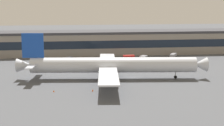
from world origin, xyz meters
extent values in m
plane|color=#4C4F54|center=(0.00, 0.00, 0.00)|extent=(600.00, 600.00, 0.00)
cube|color=gray|center=(0.00, 59.32, 5.44)|extent=(195.53, 18.49, 10.88)
cube|color=#38383D|center=(0.00, 59.32, 11.48)|extent=(199.44, 18.86, 1.20)
cube|color=#192333|center=(0.00, 50.03, 5.99)|extent=(191.62, 0.16, 3.92)
cylinder|color=silver|center=(-6.54, -1.02, 4.99)|extent=(58.21, 11.82, 5.36)
cone|color=silver|center=(23.86, -4.45, 4.99)|extent=(5.36, 5.60, 5.09)
cone|color=silver|center=(-37.21, 2.43, 4.99)|extent=(6.40, 5.45, 4.82)
cube|color=#1947B2|center=(-34.35, 2.11, 11.96)|extent=(7.51, 1.34, 8.57)
cube|color=silver|center=(-33.19, 7.91, 5.80)|extent=(3.47, 9.85, 0.30)
cube|color=silver|center=(-34.52, -3.80, 5.80)|extent=(3.47, 9.85, 0.30)
cube|color=silver|center=(-6.77, 14.82, 4.46)|extent=(8.89, 26.60, 0.50)
cube|color=silver|center=(-10.29, -16.42, 4.46)|extent=(8.89, 26.60, 0.50)
cylinder|color=#99999E|center=(-6.21, 10.82, 2.58)|extent=(4.72, 3.42, 2.95)
cylinder|color=#99999E|center=(-8.86, -12.65, 2.58)|extent=(4.72, 3.42, 2.95)
cylinder|color=black|center=(15.35, -3.49, 0.55)|extent=(1.15, 0.62, 1.10)
cylinder|color=slate|center=(15.35, -3.49, 1.98)|extent=(0.24, 0.24, 2.31)
cylinder|color=black|center=(-9.15, 1.70, 0.55)|extent=(1.15, 0.62, 1.10)
cylinder|color=slate|center=(-9.15, 1.70, 1.98)|extent=(0.24, 0.24, 2.31)
cylinder|color=black|center=(-9.69, -3.09, 0.55)|extent=(1.15, 0.62, 1.10)
cylinder|color=slate|center=(-9.69, -3.09, 1.98)|extent=(0.24, 0.24, 2.31)
cube|color=black|center=(-21.75, 38.84, 1.10)|extent=(3.52, 4.12, 1.50)
cube|color=black|center=(-21.27, 39.70, 1.40)|extent=(2.22, 2.00, 0.38)
cylinder|color=black|center=(-21.91, 40.38, 0.35)|extent=(0.61, 0.76, 0.70)
cylinder|color=black|center=(-20.35, 39.49, 0.35)|extent=(0.61, 0.76, 0.70)
cylinder|color=black|center=(-23.16, 38.19, 0.35)|extent=(0.61, 0.76, 0.70)
cylinder|color=black|center=(-21.59, 37.30, 0.35)|extent=(0.61, 0.76, 0.70)
cube|color=red|center=(5.87, 36.28, 1.45)|extent=(5.32, 2.50, 2.20)
cube|color=black|center=(7.29, 36.36, 1.89)|extent=(1.93, 2.13, 0.55)
cylinder|color=black|center=(7.63, 37.38, 0.35)|extent=(0.72, 0.34, 0.70)
cylinder|color=black|center=(7.74, 35.40, 0.35)|extent=(0.72, 0.34, 0.70)
cylinder|color=black|center=(3.99, 37.16, 0.35)|extent=(0.72, 0.34, 0.70)
cylinder|color=black|center=(4.11, 35.19, 0.35)|extent=(0.72, 0.34, 0.70)
cube|color=gray|center=(13.35, 38.47, 1.05)|extent=(4.81, 5.44, 1.40)
cube|color=black|center=(14.08, 39.57, 1.33)|extent=(2.92, 2.72, 0.35)
cylinder|color=black|center=(13.30, 40.52, 0.35)|extent=(0.64, 0.75, 0.70)
cylinder|color=black|center=(15.25, 39.23, 0.35)|extent=(0.64, 0.75, 0.70)
cylinder|color=black|center=(11.45, 37.71, 0.35)|extent=(0.64, 0.75, 0.70)
cylinder|color=black|center=(13.40, 36.43, 0.35)|extent=(0.64, 0.75, 0.70)
cube|color=gray|center=(29.14, 42.16, 1.15)|extent=(5.08, 6.49, 1.60)
cube|color=black|center=(30.07, 43.66, 1.47)|extent=(2.75, 2.87, 0.40)
cylinder|color=black|center=(29.56, 44.54, 0.35)|extent=(0.62, 0.75, 0.70)
cylinder|color=black|center=(31.09, 43.59, 0.35)|extent=(0.62, 0.75, 0.70)
cylinder|color=black|center=(27.19, 40.74, 0.35)|extent=(0.62, 0.75, 0.70)
cylinder|color=black|center=(28.72, 39.78, 0.35)|extent=(0.62, 0.75, 0.70)
cone|color=#F2590C|center=(-26.92, -16.41, 0.29)|extent=(0.46, 0.46, 0.58)
cone|color=#F2590C|center=(-15.20, -17.27, 0.34)|extent=(0.54, 0.54, 0.67)
camera|label=1|loc=(-22.94, -117.70, 26.53)|focal=54.72mm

